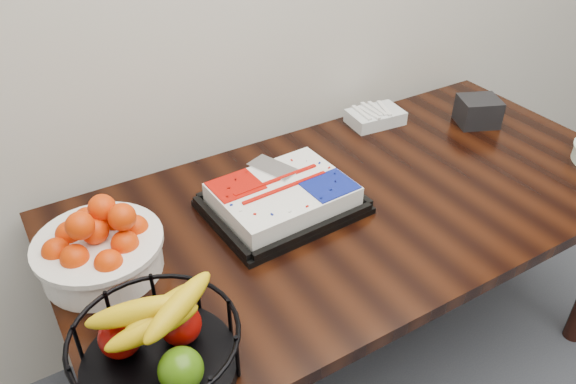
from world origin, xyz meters
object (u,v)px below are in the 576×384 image
cake_tray (283,198)px  napkin_box (478,111)px  fruit_basket (156,347)px  tangerine_bowl (98,243)px  table (360,219)px

cake_tray → napkin_box: (0.88, 0.08, 0.01)m
cake_tray → fruit_basket: 0.62m
cake_tray → tangerine_bowl: tangerine_bowl is taller
tangerine_bowl → napkin_box: (1.40, 0.07, -0.04)m
fruit_basket → table: bearing=20.8°
fruit_basket → napkin_box: size_ratio=2.48×
tangerine_bowl → napkin_box: 1.40m
table → fruit_basket: (-0.74, -0.28, 0.16)m
table → fruit_basket: 0.81m
cake_tray → napkin_box: size_ratio=3.16×
table → napkin_box: bearing=13.6°
table → tangerine_bowl: size_ratio=5.65×
cake_tray → fruit_basket: size_ratio=1.27×
cake_tray → tangerine_bowl: (-0.52, 0.02, 0.05)m
cake_tray → fruit_basket: bearing=-145.0°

